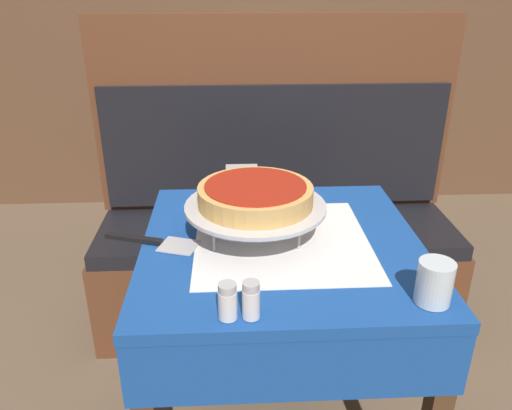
{
  "coord_description": "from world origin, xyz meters",
  "views": [
    {
      "loc": [
        -0.13,
        -1.15,
        1.38
      ],
      "look_at": [
        -0.07,
        -0.02,
        0.86
      ],
      "focal_mm": 35.0,
      "sensor_mm": 36.0,
      "label": 1
    }
  ],
  "objects_px": {
    "deep_dish_pizza": "(255,195)",
    "condiment_caddy": "(261,98)",
    "dining_table_front": "(281,278)",
    "water_glass_near": "(435,282)",
    "pizza_pan_stand": "(255,208)",
    "pepper_shaker": "(251,300)",
    "pizza_server": "(153,242)",
    "booth_bench": "(276,241)",
    "dining_table_rear": "(271,127)",
    "salt_shaker": "(228,301)",
    "napkin_holder": "(242,180)"
  },
  "relations": [
    {
      "from": "dining_table_front",
      "to": "napkin_holder",
      "type": "height_order",
      "value": "napkin_holder"
    },
    {
      "from": "booth_bench",
      "to": "condiment_caddy",
      "type": "xyz_separation_m",
      "value": [
        -0.01,
        0.85,
        0.42
      ]
    },
    {
      "from": "booth_bench",
      "to": "water_glass_near",
      "type": "relative_size",
      "value": 15.27
    },
    {
      "from": "napkin_holder",
      "to": "salt_shaker",
      "type": "bearing_deg",
      "value": -94.04
    },
    {
      "from": "pizza_pan_stand",
      "to": "condiment_caddy",
      "type": "distance_m",
      "value": 1.54
    },
    {
      "from": "dining_table_front",
      "to": "napkin_holder",
      "type": "distance_m",
      "value": 0.37
    },
    {
      "from": "pizza_server",
      "to": "napkin_holder",
      "type": "height_order",
      "value": "napkin_holder"
    },
    {
      "from": "deep_dish_pizza",
      "to": "condiment_caddy",
      "type": "bearing_deg",
      "value": 86.03
    },
    {
      "from": "dining_table_front",
      "to": "pizza_pan_stand",
      "type": "height_order",
      "value": "pizza_pan_stand"
    },
    {
      "from": "pizza_server",
      "to": "water_glass_near",
      "type": "bearing_deg",
      "value": -24.71
    },
    {
      "from": "dining_table_rear",
      "to": "condiment_caddy",
      "type": "distance_m",
      "value": 0.17
    },
    {
      "from": "salt_shaker",
      "to": "condiment_caddy",
      "type": "relative_size",
      "value": 0.55
    },
    {
      "from": "water_glass_near",
      "to": "pepper_shaker",
      "type": "height_order",
      "value": "water_glass_near"
    },
    {
      "from": "salt_shaker",
      "to": "dining_table_rear",
      "type": "bearing_deg",
      "value": 82.63
    },
    {
      "from": "booth_bench",
      "to": "pepper_shaker",
      "type": "height_order",
      "value": "booth_bench"
    },
    {
      "from": "water_glass_near",
      "to": "pepper_shaker",
      "type": "bearing_deg",
      "value": -175.15
    },
    {
      "from": "deep_dish_pizza",
      "to": "pizza_server",
      "type": "distance_m",
      "value": 0.29
    },
    {
      "from": "booth_bench",
      "to": "pepper_shaker",
      "type": "xyz_separation_m",
      "value": [
        -0.15,
        -1.03,
        0.43
      ]
    },
    {
      "from": "salt_shaker",
      "to": "napkin_holder",
      "type": "distance_m",
      "value": 0.64
    },
    {
      "from": "dining_table_rear",
      "to": "pizza_server",
      "type": "relative_size",
      "value": 2.92
    },
    {
      "from": "salt_shaker",
      "to": "napkin_holder",
      "type": "bearing_deg",
      "value": 85.96
    },
    {
      "from": "dining_table_front",
      "to": "booth_bench",
      "type": "distance_m",
      "value": 0.76
    },
    {
      "from": "pizza_pan_stand",
      "to": "pepper_shaker",
      "type": "height_order",
      "value": "pizza_pan_stand"
    },
    {
      "from": "deep_dish_pizza",
      "to": "pepper_shaker",
      "type": "distance_m",
      "value": 0.35
    },
    {
      "from": "condiment_caddy",
      "to": "booth_bench",
      "type": "bearing_deg",
      "value": -89.03
    },
    {
      "from": "booth_bench",
      "to": "deep_dish_pizza",
      "type": "xyz_separation_m",
      "value": [
        -0.12,
        -0.69,
        0.52
      ]
    },
    {
      "from": "pizza_server",
      "to": "salt_shaker",
      "type": "xyz_separation_m",
      "value": [
        0.19,
        -0.32,
        0.04
      ]
    },
    {
      "from": "dining_table_rear",
      "to": "dining_table_front",
      "type": "bearing_deg",
      "value": -93.48
    },
    {
      "from": "booth_bench",
      "to": "pepper_shaker",
      "type": "bearing_deg",
      "value": -98.13
    },
    {
      "from": "dining_table_front",
      "to": "water_glass_near",
      "type": "xyz_separation_m",
      "value": [
        0.29,
        -0.29,
        0.17
      ]
    },
    {
      "from": "booth_bench",
      "to": "pepper_shaker",
      "type": "relative_size",
      "value": 17.78
    },
    {
      "from": "water_glass_near",
      "to": "deep_dish_pizza",
      "type": "bearing_deg",
      "value": 140.03
    },
    {
      "from": "booth_bench",
      "to": "napkin_holder",
      "type": "bearing_deg",
      "value": -111.14
    },
    {
      "from": "pizza_server",
      "to": "booth_bench",
      "type": "bearing_deg",
      "value": 61.11
    },
    {
      "from": "dining_table_rear",
      "to": "water_glass_near",
      "type": "distance_m",
      "value": 1.77
    },
    {
      "from": "dining_table_front",
      "to": "pizza_pan_stand",
      "type": "distance_m",
      "value": 0.22
    },
    {
      "from": "pizza_pan_stand",
      "to": "napkin_holder",
      "type": "distance_m",
      "value": 0.31
    },
    {
      "from": "dining_table_rear",
      "to": "water_glass_near",
      "type": "height_order",
      "value": "water_glass_near"
    },
    {
      "from": "dining_table_rear",
      "to": "salt_shaker",
      "type": "bearing_deg",
      "value": -97.37
    },
    {
      "from": "dining_table_front",
      "to": "water_glass_near",
      "type": "distance_m",
      "value": 0.44
    },
    {
      "from": "salt_shaker",
      "to": "pepper_shaker",
      "type": "bearing_deg",
      "value": 0.0
    },
    {
      "from": "deep_dish_pizza",
      "to": "condiment_caddy",
      "type": "height_order",
      "value": "deep_dish_pizza"
    },
    {
      "from": "dining_table_front",
      "to": "napkin_holder",
      "type": "relative_size",
      "value": 7.51
    },
    {
      "from": "booth_bench",
      "to": "pepper_shaker",
      "type": "distance_m",
      "value": 1.12
    },
    {
      "from": "salt_shaker",
      "to": "pizza_pan_stand",
      "type": "bearing_deg",
      "value": 77.76
    },
    {
      "from": "water_glass_near",
      "to": "pizza_pan_stand",
      "type": "bearing_deg",
      "value": 140.03
    },
    {
      "from": "pizza_pan_stand",
      "to": "napkin_holder",
      "type": "height_order",
      "value": "pizza_pan_stand"
    },
    {
      "from": "dining_table_front",
      "to": "salt_shaker",
      "type": "xyz_separation_m",
      "value": [
        -0.14,
        -0.32,
        0.16
      ]
    },
    {
      "from": "water_glass_near",
      "to": "napkin_holder",
      "type": "bearing_deg",
      "value": 122.56
    },
    {
      "from": "pepper_shaker",
      "to": "dining_table_front",
      "type": "bearing_deg",
      "value": 73.56
    }
  ]
}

